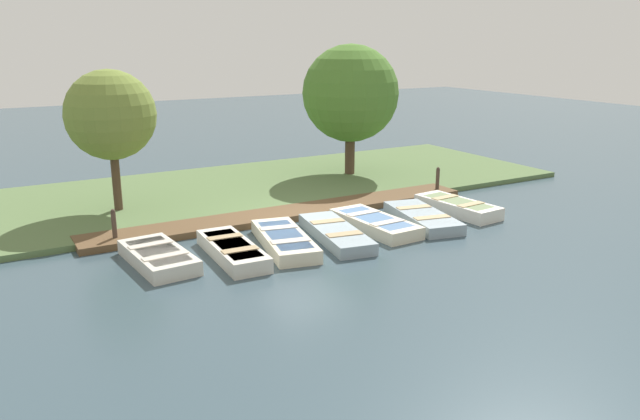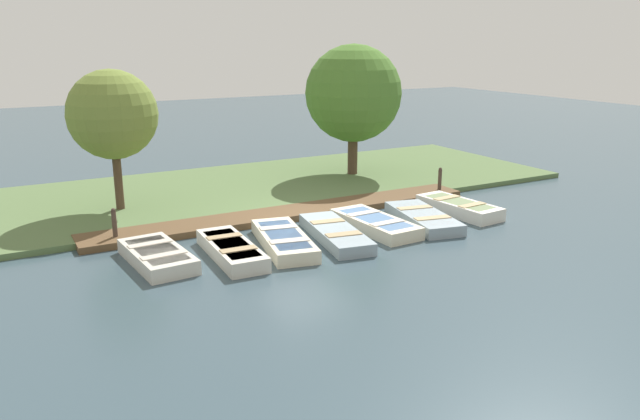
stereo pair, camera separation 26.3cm
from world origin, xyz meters
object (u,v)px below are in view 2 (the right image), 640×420
object	(u,v)px
rowboat_4	(375,224)
rowboat_5	(423,218)
rowboat_0	(157,256)
mooring_post_near	(115,226)
rowboat_6	(459,207)
park_tree_far_left	(112,115)
mooring_post_far	(440,181)
rowboat_2	(284,240)
rowboat_1	(231,250)
park_tree_left	(353,94)
rowboat_3	(335,233)

from	to	relation	value
rowboat_4	rowboat_5	distance (m)	1.65
rowboat_0	mooring_post_near	xyz separation A→B (m)	(-2.12, -0.59, 0.31)
rowboat_6	rowboat_4	bearing A→B (deg)	-92.45
rowboat_5	park_tree_far_left	xyz separation A→B (m)	(-5.52, -7.80, 2.98)
mooring_post_far	rowboat_4	bearing A→B (deg)	-61.19
rowboat_5	park_tree_far_left	distance (m)	10.01
rowboat_0	rowboat_6	xyz separation A→B (m)	(0.13, 9.65, 0.02)
rowboat_5	mooring_post_far	distance (m)	3.76
mooring_post_near	mooring_post_far	size ratio (longest dim) A/B	1.00
rowboat_4	rowboat_2	bearing A→B (deg)	-91.24
rowboat_1	park_tree_far_left	distance (m)	6.48
rowboat_1	mooring_post_far	xyz separation A→B (m)	(-2.58, 8.91, 0.30)
rowboat_4	park_tree_far_left	size ratio (longest dim) A/B	0.68
park_tree_far_left	park_tree_left	xyz separation A→B (m)	(-0.95, 9.29, 0.18)
park_tree_far_left	rowboat_6	bearing A→B (deg)	61.28
rowboat_2	rowboat_5	world-z (taller)	rowboat_2
mooring_post_far	park_tree_far_left	world-z (taller)	park_tree_far_left
rowboat_3	rowboat_6	bearing A→B (deg)	103.99
rowboat_5	mooring_post_far	bearing A→B (deg)	144.90
rowboat_2	mooring_post_near	world-z (taller)	mooring_post_near
rowboat_2	mooring_post_near	xyz separation A→B (m)	(-2.49, -3.90, 0.32)
rowboat_5	park_tree_far_left	world-z (taller)	park_tree_far_left
rowboat_2	park_tree_left	distance (m)	9.41
rowboat_1	rowboat_5	bearing A→B (deg)	92.97
mooring_post_near	park_tree_left	xyz separation A→B (m)	(-3.91, 10.04, 2.83)
mooring_post_far	park_tree_left	bearing A→B (deg)	-162.39
rowboat_1	mooring_post_far	size ratio (longest dim) A/B	3.09
rowboat_3	rowboat_6	world-z (taller)	rowboat_6
rowboat_5	mooring_post_far	xyz separation A→B (m)	(-2.57, 2.73, 0.33)
park_tree_left	rowboat_5	bearing A→B (deg)	-12.98
rowboat_2	rowboat_5	xyz separation A→B (m)	(0.08, 4.65, -0.01)
rowboat_1	park_tree_far_left	world-z (taller)	park_tree_far_left
rowboat_1	rowboat_4	bearing A→B (deg)	95.08
rowboat_1	mooring_post_near	xyz separation A→B (m)	(-2.58, -2.37, 0.30)
mooring_post_far	rowboat_2	bearing A→B (deg)	-71.35
rowboat_6	park_tree_far_left	bearing A→B (deg)	-123.93
rowboat_2	rowboat_6	world-z (taller)	rowboat_6
rowboat_3	park_tree_left	size ratio (longest dim) A/B	0.67
park_tree_left	park_tree_far_left	bearing A→B (deg)	-84.14
rowboat_0	mooring_post_far	world-z (taller)	mooring_post_far
rowboat_0	park_tree_left	xyz separation A→B (m)	(-6.02, 9.46, 3.15)
rowboat_1	park_tree_far_left	xyz separation A→B (m)	(-5.54, -1.62, 2.96)
rowboat_3	mooring_post_far	distance (m)	6.40
park_tree_far_left	rowboat_4	bearing A→B (deg)	48.99
rowboat_2	mooring_post_far	xyz separation A→B (m)	(-2.49, 7.38, 0.32)
rowboat_1	rowboat_2	size ratio (longest dim) A/B	0.91
park_tree_left	rowboat_3	bearing A→B (deg)	-35.23
rowboat_0	park_tree_left	world-z (taller)	park_tree_left
rowboat_3	park_tree_far_left	size ratio (longest dim) A/B	0.77
park_tree_far_left	park_tree_left	bearing A→B (deg)	95.86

